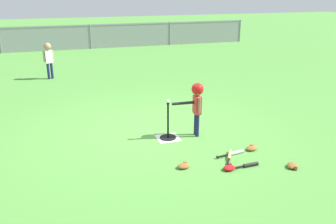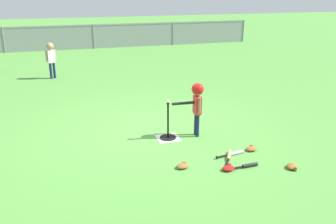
# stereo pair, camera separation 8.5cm
# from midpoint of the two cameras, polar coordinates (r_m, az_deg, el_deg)

# --- Properties ---
(ground_plane) EXTENTS (60.00, 60.00, 0.00)m
(ground_plane) POSITION_cam_midpoint_polar(r_m,az_deg,el_deg) (7.49, -3.31, -2.99)
(ground_plane) COLOR #51933D
(home_plate) EXTENTS (0.44, 0.44, 0.01)m
(home_plate) POSITION_cam_midpoint_polar(r_m,az_deg,el_deg) (7.12, -0.34, -4.15)
(home_plate) COLOR white
(home_plate) RESTS_ON ground_plane
(batting_tee) EXTENTS (0.32, 0.32, 0.73)m
(batting_tee) POSITION_cam_midpoint_polar(r_m,az_deg,el_deg) (7.07, -0.35, -3.29)
(batting_tee) COLOR black
(batting_tee) RESTS_ON ground_plane
(baseball_on_tee) EXTENTS (0.07, 0.07, 0.07)m
(baseball_on_tee) POSITION_cam_midpoint_polar(r_m,az_deg,el_deg) (6.85, -0.36, 1.73)
(baseball_on_tee) COLOR white
(baseball_on_tee) RESTS_ON batting_tee
(batter_child) EXTENTS (0.63, 0.31, 1.09)m
(batter_child) POSITION_cam_midpoint_polar(r_m,az_deg,el_deg) (7.00, 4.26, 2.13)
(batter_child) COLOR #191E4C
(batter_child) RESTS_ON ground_plane
(fielder_deep_center) EXTENTS (0.33, 0.23, 1.17)m
(fielder_deep_center) POSITION_cam_midpoint_polar(r_m,az_deg,el_deg) (12.21, -18.70, 8.47)
(fielder_deep_center) COLOR #191E4C
(fielder_deep_center) RESTS_ON ground_plane
(spare_bat_silver) EXTENTS (0.58, 0.15, 0.06)m
(spare_bat_silver) POSITION_cam_midpoint_polar(r_m,az_deg,el_deg) (6.54, 10.15, -6.44)
(spare_bat_silver) COLOR silver
(spare_bat_silver) RESTS_ON ground_plane
(spare_bat_wood) EXTENTS (0.42, 0.64, 0.06)m
(spare_bat_wood) POSITION_cam_midpoint_polar(r_m,az_deg,el_deg) (6.40, 9.36, -7.01)
(spare_bat_wood) COLOR #DBB266
(spare_bat_wood) RESTS_ON ground_plane
(spare_bat_black) EXTENTS (0.56, 0.08, 0.06)m
(spare_bat_black) POSITION_cam_midpoint_polar(r_m,az_deg,el_deg) (6.16, 12.17, -8.29)
(spare_bat_black) COLOR black
(spare_bat_black) RESTS_ON ground_plane
(glove_by_plate) EXTENTS (0.24, 0.20, 0.07)m
(glove_by_plate) POSITION_cam_midpoint_polar(r_m,az_deg,el_deg) (6.00, 2.11, -8.57)
(glove_by_plate) COLOR brown
(glove_by_plate) RESTS_ON ground_plane
(glove_near_bats) EXTENTS (0.27, 0.27, 0.07)m
(glove_near_bats) POSITION_cam_midpoint_polar(r_m,az_deg,el_deg) (6.34, 18.81, -8.07)
(glove_near_bats) COLOR brown
(glove_near_bats) RESTS_ON ground_plane
(glove_tossed_aside) EXTENTS (0.24, 0.20, 0.07)m
(glove_tossed_aside) POSITION_cam_midpoint_polar(r_m,az_deg,el_deg) (6.01, 9.34, -8.76)
(glove_tossed_aside) COLOR #B21919
(glove_tossed_aside) RESTS_ON ground_plane
(glove_outfield_drop) EXTENTS (0.25, 0.21, 0.07)m
(glove_outfield_drop) POSITION_cam_midpoint_polar(r_m,az_deg,el_deg) (6.78, 12.80, -5.64)
(glove_outfield_drop) COLOR brown
(glove_outfield_drop) RESTS_ON ground_plane
(outfield_fence) EXTENTS (16.06, 0.06, 1.15)m
(outfield_fence) POSITION_cam_midpoint_polar(r_m,az_deg,el_deg) (17.90, -12.38, 11.76)
(outfield_fence) COLOR slate
(outfield_fence) RESTS_ON ground_plane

